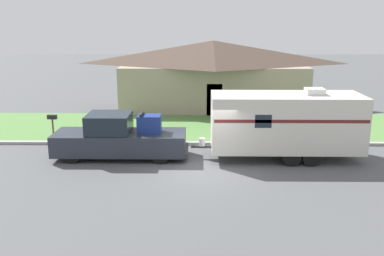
% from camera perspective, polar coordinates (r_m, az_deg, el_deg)
% --- Properties ---
extents(ground_plane, '(120.00, 120.00, 0.00)m').
position_cam_1_polar(ground_plane, '(18.08, 1.98, -5.63)').
color(ground_plane, '#515456').
extents(curb_strip, '(80.00, 0.30, 0.14)m').
position_cam_1_polar(curb_strip, '(21.62, 1.78, -2.04)').
color(curb_strip, '#999993').
rests_on(curb_strip, ground_plane).
extents(lawn_strip, '(80.00, 7.00, 0.03)m').
position_cam_1_polar(lawn_strip, '(25.16, 1.63, 0.20)').
color(lawn_strip, '#568442').
rests_on(lawn_strip, ground_plane).
extents(house_across_street, '(13.58, 6.59, 4.70)m').
position_cam_1_polar(house_across_street, '(30.60, 2.82, 7.34)').
color(house_across_street, gray).
rests_on(house_across_street, ground_plane).
extents(pickup_truck, '(6.06, 2.00, 2.11)m').
position_cam_1_polar(pickup_truck, '(19.71, -9.63, -1.36)').
color(pickup_truck, black).
rests_on(pickup_truck, ground_plane).
extents(travel_trailer, '(7.58, 2.46, 3.22)m').
position_cam_1_polar(travel_trailer, '(19.59, 12.41, 0.79)').
color(travel_trailer, black).
rests_on(travel_trailer, ground_plane).
extents(mailbox, '(0.48, 0.20, 1.38)m').
position_cam_1_polar(mailbox, '(23.21, -18.11, 0.90)').
color(mailbox, brown).
rests_on(mailbox, ground_plane).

